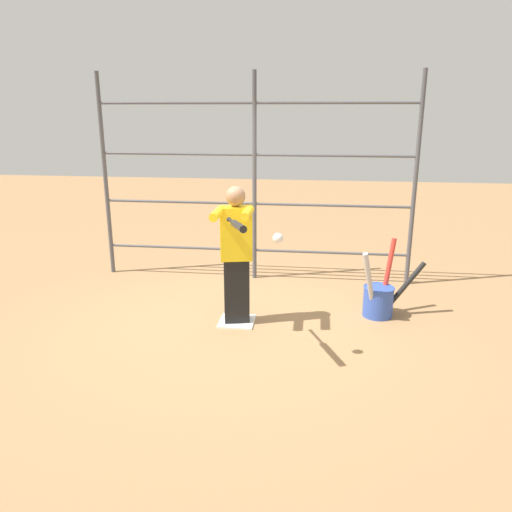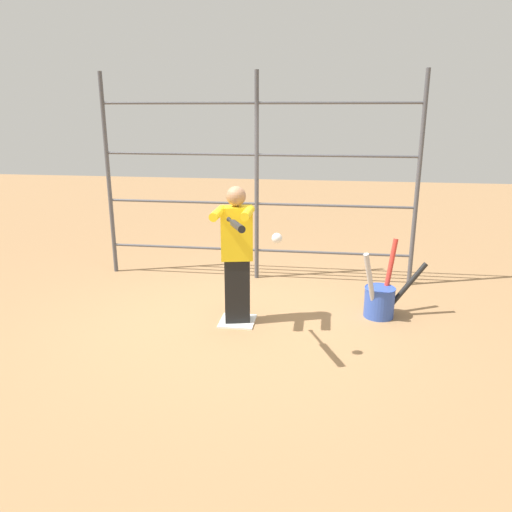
{
  "view_description": "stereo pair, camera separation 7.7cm",
  "coord_description": "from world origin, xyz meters",
  "px_view_note": "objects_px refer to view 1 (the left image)",
  "views": [
    {
      "loc": [
        -0.88,
        5.26,
        2.39
      ],
      "look_at": [
        -0.27,
        0.34,
        0.91
      ],
      "focal_mm": 35.0,
      "sensor_mm": 36.0,
      "label": 1
    },
    {
      "loc": [
        -0.96,
        5.25,
        2.39
      ],
      "look_at": [
        -0.27,
        0.34,
        0.91
      ],
      "focal_mm": 35.0,
      "sensor_mm": 36.0,
      "label": 2
    }
  ],
  "objects_px": {
    "batter": "(236,252)",
    "bat_bucket": "(379,298)",
    "baseball_bat_swinging": "(237,225)",
    "softball_in_flight": "(278,238)"
  },
  "relations": [
    {
      "from": "softball_in_flight",
      "to": "bat_bucket",
      "type": "xyz_separation_m",
      "value": [
        -1.12,
        -1.26,
        -1.02
      ]
    },
    {
      "from": "batter",
      "to": "bat_bucket",
      "type": "relative_size",
      "value": 1.73
    },
    {
      "from": "baseball_bat_swinging",
      "to": "softball_in_flight",
      "type": "relative_size",
      "value": 8.66
    },
    {
      "from": "softball_in_flight",
      "to": "bat_bucket",
      "type": "distance_m",
      "value": 1.97
    },
    {
      "from": "baseball_bat_swinging",
      "to": "bat_bucket",
      "type": "height_order",
      "value": "baseball_bat_swinging"
    },
    {
      "from": "baseball_bat_swinging",
      "to": "softball_in_flight",
      "type": "distance_m",
      "value": 0.39
    },
    {
      "from": "batter",
      "to": "baseball_bat_swinging",
      "type": "xyz_separation_m",
      "value": [
        -0.16,
        0.89,
        0.51
      ]
    },
    {
      "from": "bat_bucket",
      "to": "batter",
      "type": "bearing_deg",
      "value": 14.13
    },
    {
      "from": "baseball_bat_swinging",
      "to": "bat_bucket",
      "type": "bearing_deg",
      "value": -138.6
    },
    {
      "from": "batter",
      "to": "bat_bucket",
      "type": "height_order",
      "value": "batter"
    }
  ]
}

